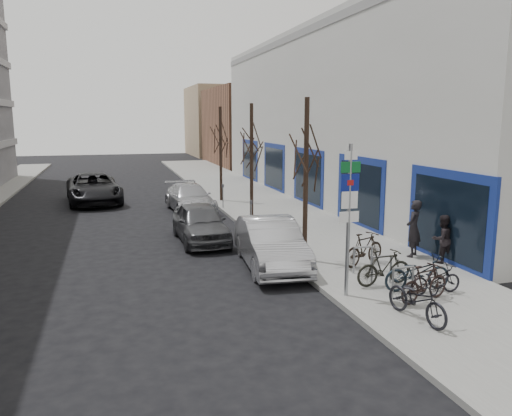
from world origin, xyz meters
TOP-DOWN VIEW (x-y plane):
  - ground at (0.00, 0.00)m, footprint 120.00×120.00m
  - sidewalk_east at (4.50, 10.00)m, footprint 5.00×70.00m
  - commercial_building at (17.00, 16.00)m, footprint 20.00×32.00m
  - brick_building_far at (13.00, 40.00)m, footprint 12.00×14.00m
  - tan_building_far at (13.50, 55.00)m, footprint 13.00×12.00m
  - highway_sign_pole at (2.40, -0.01)m, footprint 0.55×0.10m
  - bike_rack at (3.80, 0.60)m, footprint 0.66×2.26m
  - tree_near at (2.60, 3.50)m, footprint 1.80×1.80m
  - tree_mid at (2.60, 10.00)m, footprint 1.80×1.80m
  - tree_far at (2.60, 16.50)m, footprint 1.80×1.80m
  - meter_front at (2.15, 3.00)m, footprint 0.10×0.08m
  - meter_mid at (2.15, 8.50)m, footprint 0.10×0.08m
  - meter_back at (2.15, 14.00)m, footprint 0.10×0.08m
  - bike_near_left at (3.24, -1.98)m, footprint 0.87×1.98m
  - bike_near_right at (4.12, -0.99)m, footprint 1.74×0.88m
  - bike_mid_curb at (4.45, -0.18)m, footprint 1.97×0.73m
  - bike_mid_inner at (3.79, 0.45)m, footprint 1.77×0.61m
  - bike_far_curb at (4.75, -0.58)m, footprint 1.55×0.49m
  - bike_far_inner at (4.22, 2.39)m, footprint 1.88×1.19m
  - parked_car_front at (1.40, 3.51)m, footprint 2.12×4.99m
  - parked_car_mid at (-0.20, 7.59)m, footprint 1.90×4.52m
  - parked_car_back at (0.42, 14.27)m, footprint 2.38×5.06m
  - lane_car at (-4.51, 18.53)m, footprint 3.44×6.41m
  - pedestrian_near at (6.33, 2.87)m, footprint 0.85×0.82m
  - pedestrian_far at (6.80, 1.94)m, footprint 0.62×0.44m

SIDE VIEW (x-z plane):
  - ground at x=0.00m, z-range 0.00..0.00m
  - sidewalk_east at x=4.50m, z-range 0.00..0.15m
  - bike_far_curb at x=4.75m, z-range 0.15..1.09m
  - bike_near_right at x=4.12m, z-range 0.15..1.16m
  - bike_rack at x=3.80m, z-range 0.24..1.07m
  - bike_mid_inner at x=3.79m, z-range 0.15..1.21m
  - bike_far_inner at x=4.22m, z-range 0.15..1.25m
  - parked_car_back at x=0.42m, z-range 0.00..1.43m
  - bike_near_left at x=3.24m, z-range 0.15..1.32m
  - bike_mid_curb at x=4.45m, z-range 0.15..1.33m
  - parked_car_mid at x=-0.20m, z-range 0.00..1.53m
  - parked_car_front at x=1.40m, z-range 0.00..1.60m
  - lane_car at x=-4.51m, z-range 0.00..1.71m
  - meter_front at x=2.15m, z-range 0.28..1.55m
  - meter_mid at x=2.15m, z-range 0.28..1.55m
  - meter_back at x=2.15m, z-range 0.28..1.55m
  - pedestrian_far at x=6.80m, z-range 0.15..1.77m
  - pedestrian_near at x=6.33m, z-range 0.15..2.11m
  - highway_sign_pole at x=2.40m, z-range 0.36..4.56m
  - brick_building_far at x=13.00m, z-range 0.00..8.00m
  - tree_near at x=2.60m, z-range 1.35..6.85m
  - tree_mid at x=2.60m, z-range 1.35..6.85m
  - tree_far at x=2.60m, z-range 1.35..6.85m
  - tan_building_far at x=13.50m, z-range 0.00..9.00m
  - commercial_building at x=17.00m, z-range 0.00..10.00m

